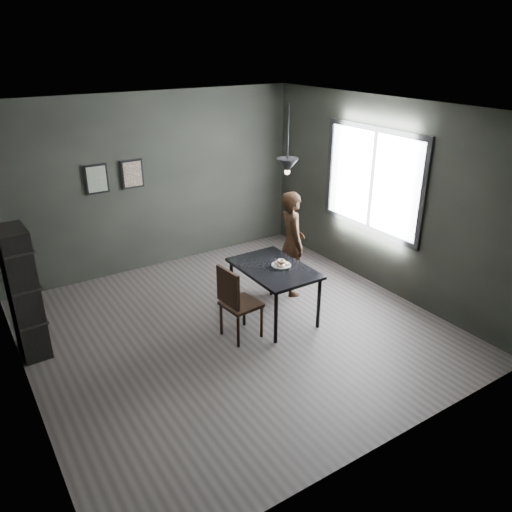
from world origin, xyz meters
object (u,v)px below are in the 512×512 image
wood_chair (235,299)px  shelf_unit (23,293)px  cafe_table (274,272)px  pendant_lamp (287,166)px  white_plate (281,266)px  woman (292,243)px

wood_chair → shelf_unit: size_ratio=0.62×
cafe_table → pendant_lamp: (0.25, 0.10, 1.38)m
wood_chair → shelf_unit: (-2.22, 1.07, 0.24)m
wood_chair → pendant_lamp: bearing=10.6°
white_plate → woman: (0.54, 0.50, 0.03)m
wood_chair → shelf_unit: shelf_unit is taller
pendant_lamp → shelf_unit: bearing=166.0°
pendant_lamp → white_plate: bearing=-140.6°
woman → pendant_lamp: bearing=151.5°
white_plate → wood_chair: wood_chair is taller
cafe_table → pendant_lamp: 1.41m
cafe_table → shelf_unit: shelf_unit is taller
white_plate → pendant_lamp: (0.15, 0.12, 1.29)m
wood_chair → woman: bearing=20.2°
shelf_unit → pendant_lamp: size_ratio=1.85×
cafe_table → woman: (0.64, 0.47, 0.11)m
wood_chair → shelf_unit: bearing=148.7°
cafe_table → pendant_lamp: bearing=21.8°
cafe_table → woman: bearing=36.3°
woman → pendant_lamp: size_ratio=1.81×
wood_chair → shelf_unit: 2.47m
shelf_unit → white_plate: bearing=-18.6°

